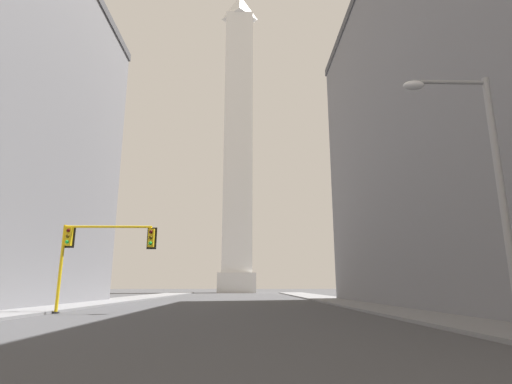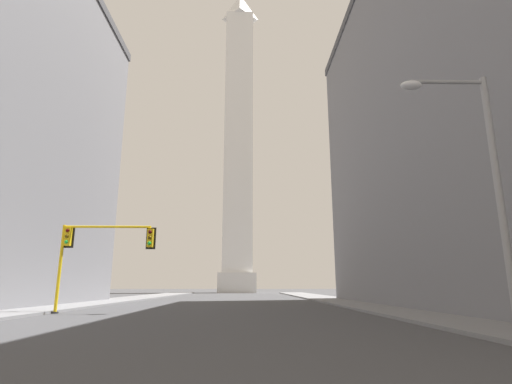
# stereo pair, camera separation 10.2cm
# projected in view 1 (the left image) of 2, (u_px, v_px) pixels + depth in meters

# --- Properties ---
(sidewalk_left) EXTENTS (5.00, 109.95, 0.15)m
(sidewalk_left) POSITION_uv_depth(u_px,v_px,m) (77.00, 305.00, 32.22)
(sidewalk_left) COLOR slate
(sidewalk_left) RESTS_ON ground_plane
(sidewalk_right) EXTENTS (5.00, 109.95, 0.15)m
(sidewalk_right) POSITION_uv_depth(u_px,v_px,m) (363.00, 304.00, 32.78)
(sidewalk_right) COLOR slate
(sidewalk_right) RESTS_ON ground_plane
(obelisk) EXTENTS (8.50, 8.50, 77.65)m
(obelisk) POSITION_uv_depth(u_px,v_px,m) (239.00, 135.00, 98.18)
(obelisk) COLOR silver
(obelisk) RESTS_ON ground_plane
(traffic_light_mid_left) EXTENTS (5.70, 0.50, 5.14)m
(traffic_light_mid_left) POSITION_uv_depth(u_px,v_px,m) (96.00, 245.00, 23.90)
(traffic_light_mid_left) COLOR yellow
(traffic_light_mid_left) RESTS_ON ground_plane
(street_lamp) EXTENTS (2.67, 0.36, 7.80)m
(street_lamp) POSITION_uv_depth(u_px,v_px,m) (485.00, 172.00, 11.59)
(street_lamp) COLOR gray
(street_lamp) RESTS_ON ground_plane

